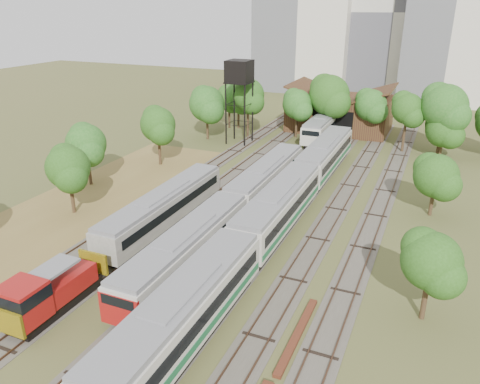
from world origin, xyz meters
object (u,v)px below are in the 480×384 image
at_px(railcar_red_set, 233,209).
at_px(railcar_green_set, 278,208).
at_px(shunter_locomotive, 45,294).
at_px(water_tower, 239,74).

relative_size(railcar_red_set, railcar_green_set, 0.66).
height_order(railcar_red_set, railcar_green_set, railcar_green_set).
bearing_deg(railcar_green_set, shunter_locomotive, -118.27).
bearing_deg(shunter_locomotive, railcar_green_set, 61.73).
relative_size(railcar_green_set, shunter_locomotive, 6.43).
height_order(railcar_red_set, shunter_locomotive, railcar_red_set).
bearing_deg(railcar_green_set, water_tower, 120.61).
bearing_deg(railcar_red_set, water_tower, 112.51).
height_order(railcar_green_set, water_tower, water_tower).
relative_size(railcar_red_set, shunter_locomotive, 4.27).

